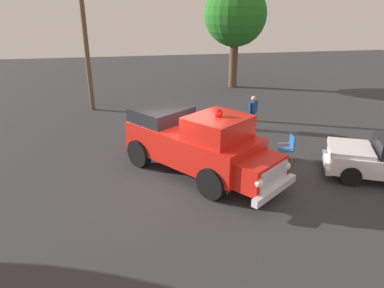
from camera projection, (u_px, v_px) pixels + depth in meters
ground_plane at (180, 176)px, 12.69m from camera, size 60.00×60.00×0.00m
vintage_fire_truck at (197, 142)px, 12.48m from camera, size 5.33×6.05×2.59m
lawn_chair_by_car at (289, 146)px, 13.73m from camera, size 0.54×0.56×1.02m
spectator_standing at (253, 111)px, 16.85m from camera, size 0.55×0.50×1.68m
oak_tree_left at (235, 15)px, 23.97m from camera, size 4.23×4.23×7.03m
utility_pole at (85, 37)px, 18.90m from camera, size 0.49×1.69×7.74m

